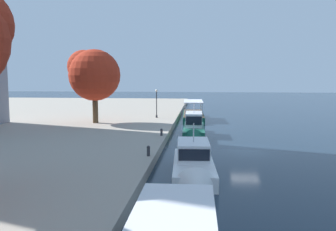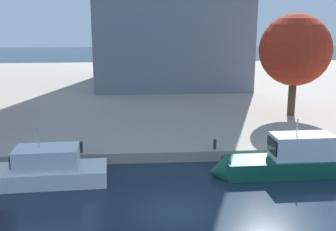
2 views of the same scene
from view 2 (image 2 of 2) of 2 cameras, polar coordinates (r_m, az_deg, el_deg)
The scene contains 7 objects.
ground_plane at distance 22.41m, azimuth 1.07°, elevation -12.92°, with size 220.00×220.00×0.00m, color #192838.
dock_promenade at distance 55.77m, azimuth -2.37°, elevation 3.69°, with size 120.00×55.00×0.74m, color #A39989.
motor_yacht_1 at distance 26.96m, azimuth -18.49°, elevation -7.55°, with size 9.39×3.12×4.56m.
motor_yacht_2 at distance 28.02m, azimuth 15.45°, elevation -6.21°, with size 9.64×2.43×4.39m.
mooring_bollard_0 at distance 29.48m, azimuth -11.66°, elevation -4.10°, with size 0.27×0.27×0.81m.
mooring_bollard_1 at distance 29.78m, azimuth 6.34°, elevation -3.80°, with size 0.25×0.25×0.73m.
tree_2 at distance 40.49m, azimuth 16.88°, elevation 8.80°, with size 6.47×6.86×9.29m.
Camera 2 is at (-1.96, -19.94, 10.03)m, focal length 45.19 mm.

